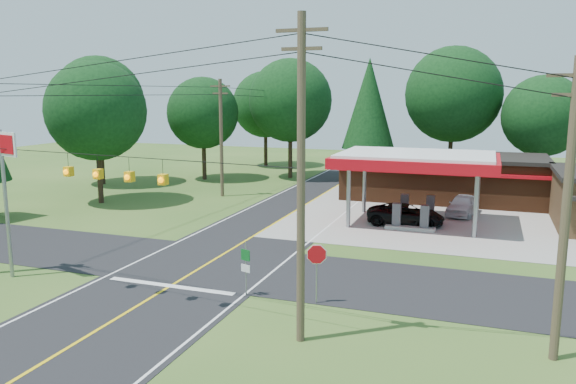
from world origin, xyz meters
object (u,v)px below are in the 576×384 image
(big_stop_sign, at_px, (3,168))
(octagonal_stop_sign, at_px, (317,259))
(sedan_car, at_px, (463,205))
(gas_canopy, at_px, (416,162))
(suv_car, at_px, (405,215))

(big_stop_sign, xyz_separation_m, octagonal_stop_sign, (15.00, 1.65, -3.40))
(sedan_car, bearing_deg, big_stop_sign, -122.37)
(sedan_car, xyz_separation_m, big_stop_sign, (-20.00, -22.01, 4.62))
(gas_canopy, height_order, octagonal_stop_sign, gas_canopy)
(suv_car, bearing_deg, gas_canopy, -45.79)
(gas_canopy, distance_m, octagonal_stop_sign, 16.64)
(octagonal_stop_sign, bearing_deg, suv_car, 84.58)
(octagonal_stop_sign, bearing_deg, gas_canopy, 83.03)
(big_stop_sign, relative_size, octagonal_stop_sign, 2.73)
(sedan_car, distance_m, big_stop_sign, 30.10)
(gas_canopy, xyz_separation_m, octagonal_stop_sign, (-2.00, -16.36, -2.30))
(suv_car, xyz_separation_m, octagonal_stop_sign, (-1.50, -15.80, 1.25))
(suv_car, xyz_separation_m, sedan_car, (3.50, 4.56, 0.03))
(sedan_car, relative_size, big_stop_sign, 0.61)
(sedan_car, height_order, big_stop_sign, big_stop_sign)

